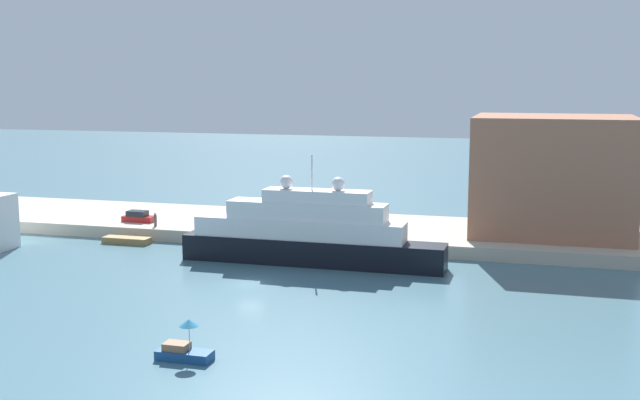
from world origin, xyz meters
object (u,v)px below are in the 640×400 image
small_motorboat (184,349)px  harbor_building (552,175)px  person_figure (155,220)px  mooring_bollard (322,233)px  parked_car (138,217)px  large_yacht (308,234)px  work_barge (127,240)px

small_motorboat → harbor_building: bearing=62.2°
person_figure → mooring_bollard: person_figure is taller
mooring_bollard → person_figure: bearing=178.0°
harbor_building → parked_car: harbor_building is taller
large_yacht → work_barge: bearing=170.2°
harbor_building → mooring_bollard: (-25.84, -10.04, -6.58)m
harbor_building → mooring_bollard: harbor_building is taller
harbor_building → parked_car: bearing=-172.5°
mooring_bollard → small_motorboat: bearing=-89.3°
large_yacht → small_motorboat: size_ratio=7.16×
harbor_building → person_figure: harbor_building is taller
large_yacht → parked_car: large_yacht is taller
parked_car → person_figure: person_figure is taller
work_barge → parked_car: bearing=106.2°
large_yacht → work_barge: large_yacht is taller
large_yacht → harbor_building: harbor_building is taller
large_yacht → mooring_bollard: bearing=94.0°
large_yacht → small_motorboat: 30.82m
small_motorboat → work_barge: size_ratio=0.68×
small_motorboat → person_figure: (-22.54, 38.97, 1.49)m
work_barge → mooring_bollard: mooring_bollard is taller
harbor_building → parked_car: (-51.64, -6.84, -6.43)m
harbor_building → parked_car: 52.49m
small_motorboat → mooring_bollard: (-0.45, 38.21, 1.12)m
harbor_building → mooring_bollard: 28.49m
work_barge → harbor_building: harbor_building is taller
small_motorboat → large_yacht: bearing=89.9°
harbor_building → person_figure: size_ratio=10.51×
person_figure → small_motorboat: bearing=-60.0°
parked_car → mooring_bollard: (25.80, -3.20, -0.16)m
mooring_bollard → work_barge: bearing=-172.2°
work_barge → mooring_bollard: (23.92, 3.27, 1.56)m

